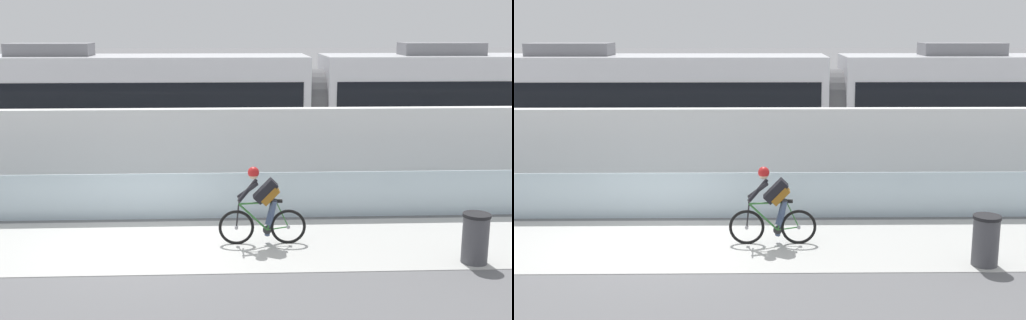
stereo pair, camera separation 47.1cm
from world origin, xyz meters
The scene contains 9 objects.
ground_plane centered at (0.00, 0.00, 0.00)m, with size 200.00×200.00×0.00m, color slate.
bike_path_deck centered at (0.00, 0.00, 0.01)m, with size 32.00×3.20×0.01m, color beige.
glass_parapet centered at (0.00, 1.85, 0.53)m, with size 32.00×0.05×1.06m, color silver.
concrete_barrier_wall centered at (0.00, 3.65, 1.15)m, with size 32.00×0.36×2.30m, color white.
tram_rail_near centered at (0.00, 6.13, 0.00)m, with size 32.00×0.08×0.01m, color #595654.
tram_rail_far centered at (0.00, 7.57, 0.00)m, with size 32.00×0.08×0.01m, color #595654.
tram centered at (4.24, 6.85, 1.89)m, with size 22.56×2.54×3.81m.
cyclist_on_bike centered at (2.33, 0.00, 0.78)m, with size 1.77×0.58×1.61m.
trash_bin centered at (6.22, -1.25, 0.48)m, with size 0.51×0.51×0.96m.
Camera 1 is at (1.62, -12.71, 4.43)m, focal length 46.23 mm.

